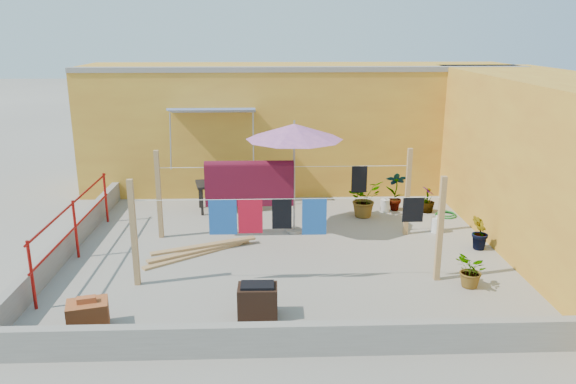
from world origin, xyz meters
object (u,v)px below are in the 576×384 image
(patio_umbrella, at_px, (294,132))
(brazier, at_px, (258,301))
(white_basin, at_px, (356,335))
(green_hose, at_px, (446,214))
(outdoor_table, at_px, (228,184))
(water_jug_a, at_px, (437,225))
(plant_back_a, at_px, (364,199))
(water_jug_b, at_px, (385,206))
(brick_stack, at_px, (88,315))

(patio_umbrella, xyz_separation_m, brazier, (-0.70, -3.56, -1.85))
(white_basin, distance_m, green_hose, 5.86)
(outdoor_table, distance_m, water_jug_a, 4.77)
(patio_umbrella, xyz_separation_m, plant_back_a, (1.62, 0.97, -1.69))
(brazier, xyz_separation_m, white_basin, (1.36, -0.64, -0.21))
(brazier, xyz_separation_m, plant_back_a, (2.32, 4.53, 0.16))
(water_jug_b, bearing_deg, water_jug_a, -60.05)
(water_jug_a, bearing_deg, outdoor_table, 159.08)
(outdoor_table, relative_size, white_basin, 3.42)
(water_jug_b, distance_m, plant_back_a, 0.68)
(brick_stack, height_order, white_basin, brick_stack)
(water_jug_a, bearing_deg, water_jug_b, 119.95)
(patio_umbrella, relative_size, brick_stack, 3.68)
(outdoor_table, xyz_separation_m, water_jug_b, (3.63, -0.30, -0.46))
(white_basin, relative_size, water_jug_a, 1.25)
(brick_stack, xyz_separation_m, plant_back_a, (4.70, 4.79, 0.21))
(outdoor_table, height_order, water_jug_a, outdoor_table)
(brick_stack, bearing_deg, water_jug_b, 44.18)
(water_jug_a, height_order, plant_back_a, plant_back_a)
(white_basin, height_order, water_jug_b, water_jug_b)
(brick_stack, bearing_deg, brazier, 6.14)
(patio_umbrella, relative_size, green_hose, 4.91)
(white_basin, bearing_deg, outdoor_table, 110.12)
(patio_umbrella, distance_m, water_jug_b, 3.19)
(water_jug_b, distance_m, green_hose, 1.38)
(outdoor_table, distance_m, green_hose, 5.04)
(brick_stack, distance_m, plant_back_a, 6.71)
(brick_stack, relative_size, water_jug_b, 1.92)
(brick_stack, distance_m, brazier, 2.39)
(outdoor_table, xyz_separation_m, white_basin, (2.12, -5.79, -0.57))
(brazier, height_order, water_jug_b, brazier)
(outdoor_table, distance_m, brazier, 5.21)
(brazier, relative_size, plant_back_a, 0.70)
(brick_stack, height_order, plant_back_a, plant_back_a)
(patio_umbrella, distance_m, green_hose, 4.16)
(white_basin, bearing_deg, water_jug_b, 74.58)
(brazier, relative_size, water_jug_b, 1.74)
(brazier, height_order, water_jug_a, brazier)
(brick_stack, xyz_separation_m, green_hose, (6.57, 4.74, -0.18))
(patio_umbrella, bearing_deg, outdoor_table, 132.78)
(brazier, xyz_separation_m, green_hose, (4.20, 4.48, -0.22))
(water_jug_a, distance_m, water_jug_b, 1.61)
(patio_umbrella, distance_m, outdoor_table, 2.63)
(green_hose, relative_size, plant_back_a, 0.58)
(patio_umbrella, distance_m, brazier, 4.07)
(brick_stack, height_order, water_jug_b, brick_stack)
(outdoor_table, xyz_separation_m, green_hose, (4.96, -0.66, -0.58))
(water_jug_a, bearing_deg, brazier, -136.79)
(green_hose, height_order, plant_back_a, plant_back_a)
(water_jug_b, relative_size, green_hose, 0.70)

